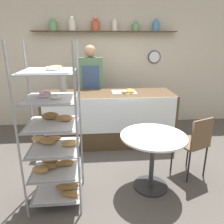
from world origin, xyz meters
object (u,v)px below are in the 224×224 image
object	(u,v)px
pastry_rack	(54,139)
cafe_table	(153,148)
person_worker	(91,86)
donut_tray_counter	(126,92)
coffee_carafe	(63,83)
cafe_chair	(195,141)

from	to	relation	value
pastry_rack	cafe_table	bearing A→B (deg)	5.82
pastry_rack	person_worker	world-z (taller)	pastry_rack
pastry_rack	donut_tray_counter	distance (m)	1.89
donut_tray_counter	coffee_carafe	bearing A→B (deg)	176.48
person_worker	donut_tray_counter	world-z (taller)	person_worker
cafe_chair	cafe_table	bearing A→B (deg)	-7.21
pastry_rack	donut_tray_counter	xyz separation A→B (m)	(1.05, 1.55, 0.18)
pastry_rack	cafe_table	distance (m)	1.21
cafe_chair	donut_tray_counter	xyz separation A→B (m)	(-0.78, 1.25, 0.42)
cafe_table	donut_tray_counter	size ratio (longest dim) A/B	1.89
donut_tray_counter	pastry_rack	bearing A→B (deg)	-124.13
person_worker	coffee_carafe	bearing A→B (deg)	-136.15
cafe_table	pastry_rack	bearing A→B (deg)	-174.18
person_worker	cafe_chair	distance (m)	2.33
pastry_rack	coffee_carafe	distance (m)	1.66
person_worker	cafe_chair	world-z (taller)	person_worker
coffee_carafe	cafe_table	bearing A→B (deg)	-49.64
person_worker	cafe_table	size ratio (longest dim) A/B	2.17
cafe_table	donut_tray_counter	bearing A→B (deg)	95.34
cafe_table	person_worker	bearing A→B (deg)	111.42
coffee_carafe	donut_tray_counter	distance (m)	1.16
pastry_rack	cafe_chair	bearing A→B (deg)	9.38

